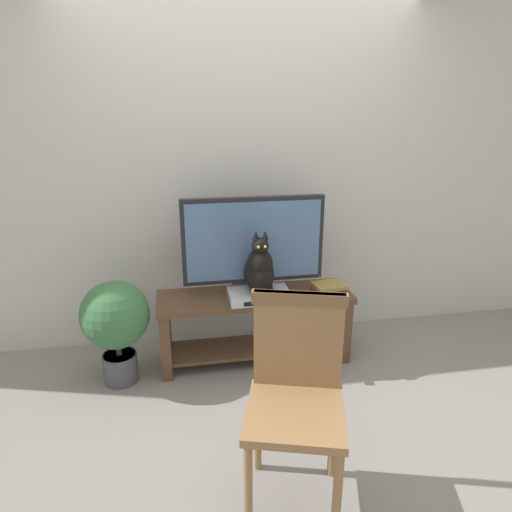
{
  "coord_description": "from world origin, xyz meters",
  "views": [
    {
      "loc": [
        -0.52,
        -2.37,
        1.82
      ],
      "look_at": [
        -0.0,
        0.53,
        0.82
      ],
      "focal_mm": 32.25,
      "sensor_mm": 36.0,
      "label": 1
    }
  ],
  "objects_px": {
    "tv": "(253,243)",
    "book_stack": "(329,287)",
    "wooden_chair": "(296,386)",
    "potted_plant": "(116,321)",
    "cat": "(260,269)",
    "media_box": "(259,294)",
    "tv_stand": "(255,316)"
  },
  "relations": [
    {
      "from": "media_box",
      "to": "potted_plant",
      "type": "bearing_deg",
      "value": -177.71
    },
    {
      "from": "cat",
      "to": "wooden_chair",
      "type": "height_order",
      "value": "cat"
    },
    {
      "from": "tv",
      "to": "potted_plant",
      "type": "xyz_separation_m",
      "value": [
        -0.95,
        -0.17,
        -0.43
      ]
    },
    {
      "from": "cat",
      "to": "book_stack",
      "type": "distance_m",
      "value": 0.55
    },
    {
      "from": "cat",
      "to": "potted_plant",
      "type": "height_order",
      "value": "cat"
    },
    {
      "from": "book_stack",
      "to": "potted_plant",
      "type": "bearing_deg",
      "value": -177.19
    },
    {
      "from": "media_box",
      "to": "book_stack",
      "type": "xyz_separation_m",
      "value": [
        0.52,
        0.03,
        0.0
      ]
    },
    {
      "from": "book_stack",
      "to": "potted_plant",
      "type": "distance_m",
      "value": 1.49
    },
    {
      "from": "cat",
      "to": "book_stack",
      "type": "height_order",
      "value": "cat"
    },
    {
      "from": "wooden_chair",
      "to": "potted_plant",
      "type": "xyz_separation_m",
      "value": [
        -0.93,
        1.1,
        -0.13
      ]
    },
    {
      "from": "book_stack",
      "to": "media_box",
      "type": "bearing_deg",
      "value": -176.2
    },
    {
      "from": "tv",
      "to": "media_box",
      "type": "height_order",
      "value": "tv"
    },
    {
      "from": "tv",
      "to": "cat",
      "type": "relative_size",
      "value": 2.24
    },
    {
      "from": "tv",
      "to": "tv_stand",
      "type": "bearing_deg",
      "value": -90.02
    },
    {
      "from": "tv_stand",
      "to": "book_stack",
      "type": "height_order",
      "value": "book_stack"
    },
    {
      "from": "tv",
      "to": "potted_plant",
      "type": "relative_size",
      "value": 1.38
    },
    {
      "from": "media_box",
      "to": "cat",
      "type": "distance_m",
      "value": 0.19
    },
    {
      "from": "tv",
      "to": "book_stack",
      "type": "relative_size",
      "value": 4.12
    },
    {
      "from": "tv",
      "to": "potted_plant",
      "type": "height_order",
      "value": "tv"
    },
    {
      "from": "cat",
      "to": "potted_plant",
      "type": "relative_size",
      "value": 0.62
    },
    {
      "from": "tv_stand",
      "to": "media_box",
      "type": "distance_m",
      "value": 0.21
    },
    {
      "from": "wooden_chair",
      "to": "book_stack",
      "type": "xyz_separation_m",
      "value": [
        0.55,
        1.17,
        -0.03
      ]
    },
    {
      "from": "media_box",
      "to": "wooden_chair",
      "type": "height_order",
      "value": "wooden_chair"
    },
    {
      "from": "cat",
      "to": "potted_plant",
      "type": "distance_m",
      "value": 1.01
    },
    {
      "from": "tv_stand",
      "to": "wooden_chair",
      "type": "height_order",
      "value": "wooden_chair"
    },
    {
      "from": "wooden_chair",
      "to": "book_stack",
      "type": "height_order",
      "value": "wooden_chair"
    },
    {
      "from": "tv_stand",
      "to": "wooden_chair",
      "type": "xyz_separation_m",
      "value": [
        -0.02,
        -1.21,
        0.23
      ]
    },
    {
      "from": "tv",
      "to": "wooden_chair",
      "type": "xyz_separation_m",
      "value": [
        -0.02,
        -1.26,
        -0.3
      ]
    },
    {
      "from": "tv",
      "to": "media_box",
      "type": "xyz_separation_m",
      "value": [
        0.02,
        -0.13,
        -0.34
      ]
    },
    {
      "from": "tv",
      "to": "book_stack",
      "type": "xyz_separation_m",
      "value": [
        0.53,
        -0.09,
        -0.33
      ]
    },
    {
      "from": "book_stack",
      "to": "wooden_chair",
      "type": "bearing_deg",
      "value": -115.34
    },
    {
      "from": "media_box",
      "to": "wooden_chair",
      "type": "xyz_separation_m",
      "value": [
        -0.04,
        -1.14,
        0.04
      ]
    }
  ]
}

